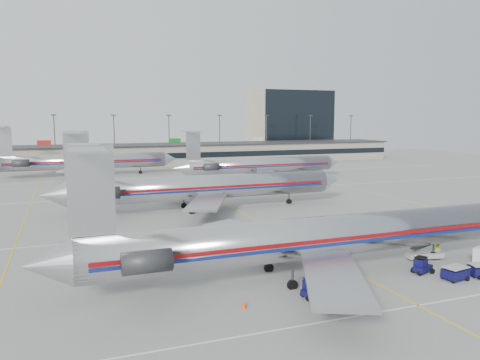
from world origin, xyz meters
name	(u,v)px	position (x,y,z in m)	size (l,w,h in m)	color
ground	(304,245)	(0.00, 0.00, 0.00)	(260.00, 260.00, 0.00)	gray
apron_markings	(267,226)	(0.00, 10.00, 0.01)	(160.00, 0.15, 0.02)	silver
terminal	(150,154)	(0.00, 97.97, 3.16)	(162.00, 17.00, 6.25)	gray
light_mast_row	(142,135)	(0.00, 112.00, 8.58)	(163.60, 0.40, 15.28)	#38383D
distant_building	(289,122)	(62.00, 128.00, 12.50)	(30.00, 20.00, 25.00)	tan
jet_foreground	(301,238)	(-5.30, -9.22, 3.53)	(46.50, 27.38, 12.17)	#B8B7BC
jet_second_row	(200,187)	(-5.15, 23.60, 3.59)	(47.28, 27.84, 12.37)	#B8B7BC
jet_third_row	(258,165)	(17.48, 54.64, 3.31)	(41.73, 25.67, 11.41)	#B8B7BC
jet_back_row	(81,161)	(-20.62, 75.23, 3.61)	(45.46, 27.96, 12.43)	#B8B7BC
tug_left	(313,289)	(-6.68, -13.92, 0.75)	(2.22, 1.47, 1.65)	#0B0A38
tug_center	(422,266)	(5.47, -12.22, 0.72)	(2.16, 1.61, 1.57)	#0B0A38
cart_inner	(455,273)	(6.97, -14.63, 0.64)	(2.33, 1.79, 1.20)	#0B0A38
belt_loader	(425,253)	(8.88, -8.85, 0.60)	(4.39, 2.02, 2.25)	#959595
ramp_worker_near	(416,263)	(5.39, -11.58, 0.80)	(0.58, 0.38, 1.59)	#ABCF13
ramp_worker_far	(438,250)	(10.42, -8.96, 0.76)	(0.74, 0.58, 1.53)	#CBE715
cone_left	(244,304)	(-12.49, -13.84, 0.31)	(0.46, 0.46, 0.62)	#EE4307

